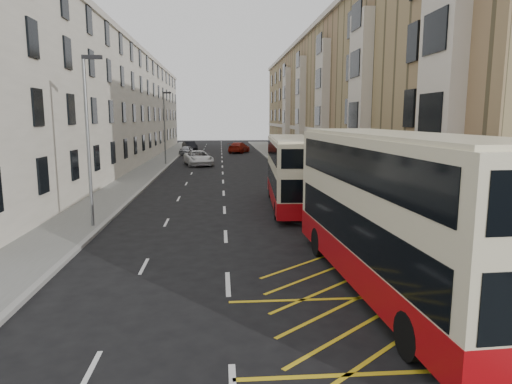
{
  "coord_description": "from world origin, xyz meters",
  "views": [
    {
      "loc": [
        -0.19,
        -10.09,
        5.3
      ],
      "look_at": [
        1.14,
        6.88,
        2.53
      ],
      "focal_mm": 32.0,
      "sensor_mm": 36.0,
      "label": 1
    }
  ],
  "objects": [
    {
      "name": "ground",
      "position": [
        0.0,
        0.0,
        0.0
      ],
      "size": [
        200.0,
        200.0,
        0.0
      ],
      "primitive_type": "plane",
      "color": "black",
      "rests_on": "ground"
    },
    {
      "name": "pavement_right",
      "position": [
        8.0,
        30.0,
        0.07
      ],
      "size": [
        4.0,
        120.0,
        0.15
      ],
      "primitive_type": "cube",
      "color": "slate",
      "rests_on": "ground"
    },
    {
      "name": "pavement_left",
      "position": [
        -7.5,
        30.0,
        0.07
      ],
      "size": [
        3.0,
        120.0,
        0.15
      ],
      "primitive_type": "cube",
      "color": "slate",
      "rests_on": "ground"
    },
    {
      "name": "kerb_right",
      "position": [
        6.0,
        30.0,
        0.07
      ],
      "size": [
        0.25,
        120.0,
        0.15
      ],
      "primitive_type": "cube",
      "color": "gray",
      "rests_on": "ground"
    },
    {
      "name": "kerb_left",
      "position": [
        -6.0,
        30.0,
        0.07
      ],
      "size": [
        0.25,
        120.0,
        0.15
      ],
      "primitive_type": "cube",
      "color": "gray",
      "rests_on": "ground"
    },
    {
      "name": "road_markings",
      "position": [
        0.0,
        45.0,
        0.01
      ],
      "size": [
        10.0,
        110.0,
        0.01
      ],
      "primitive_type": null,
      "color": "silver",
      "rests_on": "ground"
    },
    {
      "name": "terrace_right",
      "position": [
        14.88,
        45.38,
        7.52
      ],
      "size": [
        10.75,
        79.0,
        15.25
      ],
      "color": "#8E7D52",
      "rests_on": "ground"
    },
    {
      "name": "terrace_left",
      "position": [
        -13.43,
        45.5,
        6.52
      ],
      "size": [
        9.18,
        79.0,
        13.25
      ],
      "color": "beige",
      "rests_on": "ground"
    },
    {
      "name": "guard_railing",
      "position": [
        6.25,
        5.75,
        0.86
      ],
      "size": [
        0.06,
        6.56,
        1.01
      ],
      "color": "#B20A12",
      "rests_on": "pavement_right"
    },
    {
      "name": "street_lamp_near",
      "position": [
        -6.35,
        12.0,
        4.64
      ],
      "size": [
        0.93,
        0.18,
        8.0
      ],
      "color": "slate",
      "rests_on": "pavement_left"
    },
    {
      "name": "street_lamp_far",
      "position": [
        -6.35,
        42.0,
        4.64
      ],
      "size": [
        0.93,
        0.18,
        8.0
      ],
      "color": "slate",
      "rests_on": "pavement_left"
    },
    {
      "name": "double_decker_front",
      "position": [
        5.0,
        2.97,
        2.48
      ],
      "size": [
        3.39,
        12.32,
        4.87
      ],
      "rotation": [
        0.0,
        0.0,
        0.05
      ],
      "color": "beige",
      "rests_on": "ground"
    },
    {
      "name": "double_decker_rear",
      "position": [
        4.02,
        16.59,
        2.12
      ],
      "size": [
        3.03,
        10.59,
        4.17
      ],
      "rotation": [
        0.0,
        0.0,
        -0.06
      ],
      "color": "beige",
      "rests_on": "ground"
    },
    {
      "name": "pedestrian_far",
      "position": [
        6.59,
        1.88,
        1.1
      ],
      "size": [
        1.2,
        0.81,
        1.89
      ],
      "primitive_type": "imported",
      "rotation": [
        0.0,
        0.0,
        2.8
      ],
      "color": "black",
      "rests_on": "pavement_right"
    },
    {
      "name": "white_van",
      "position": [
        -2.7,
        41.69,
        0.82
      ],
      "size": [
        3.92,
        6.36,
        1.64
      ],
      "primitive_type": "imported",
      "rotation": [
        0.0,
        0.0,
        0.21
      ],
      "color": "white",
      "rests_on": "ground"
    },
    {
      "name": "car_silver",
      "position": [
        -5.2,
        56.93,
        0.65
      ],
      "size": [
        2.05,
        3.97,
        1.29
      ],
      "primitive_type": "imported",
      "rotation": [
        0.0,
        0.0,
        -0.14
      ],
      "color": "#999BA1",
      "rests_on": "ground"
    },
    {
      "name": "car_dark",
      "position": [
        -5.2,
        65.24,
        0.76
      ],
      "size": [
        2.87,
        4.9,
        1.53
      ],
      "primitive_type": "imported",
      "rotation": [
        0.0,
        0.0,
        0.29
      ],
      "color": "black",
      "rests_on": "ground"
    },
    {
      "name": "car_red",
      "position": [
        2.64,
        60.13,
        0.8
      ],
      "size": [
        3.93,
        5.93,
        1.6
      ],
      "primitive_type": "imported",
      "rotation": [
        0.0,
        0.0,
        2.81
      ],
      "color": "#9B180C",
      "rests_on": "ground"
    }
  ]
}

